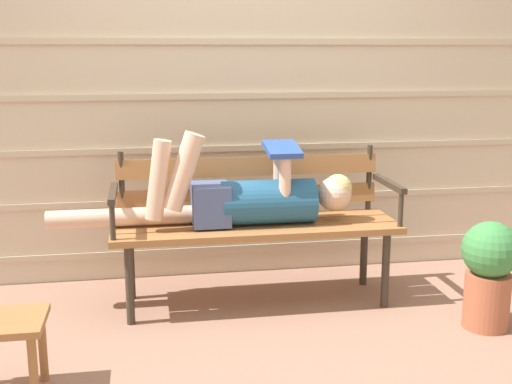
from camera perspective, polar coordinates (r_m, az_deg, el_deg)
ground_plane at (r=3.70m, az=0.17°, el=-9.93°), size 12.00×12.00×0.00m
house_siding at (r=4.05m, az=-1.38°, el=10.67°), size 4.98×0.08×2.57m
park_bench at (r=3.67m, az=-0.18°, el=-2.00°), size 1.57×0.48×0.85m
reclining_person at (r=3.56m, az=-1.04°, el=-0.47°), size 1.66×0.25×0.53m
potted_plant at (r=3.54m, az=19.59°, el=-6.39°), size 0.29×0.29×0.56m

